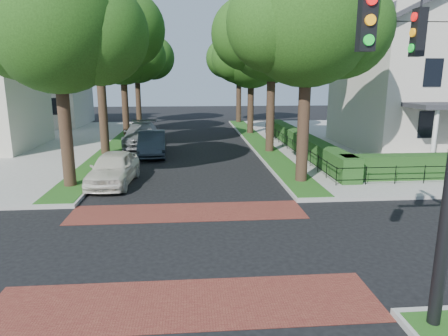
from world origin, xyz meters
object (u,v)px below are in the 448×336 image
Objects in this scene: parked_car_middle at (152,144)px; parked_car_rear at (141,134)px; parked_car_front at (113,168)px; traffic_signal at (445,100)px.

parked_car_middle is 4.33m from parked_car_rear.
parked_car_rear is (-1.19, 4.16, 0.05)m from parked_car_middle.
parked_car_rear reaches higher than parked_car_middle.
parked_car_middle reaches higher than parked_car_front.
parked_car_rear reaches higher than parked_car_front.
parked_car_front is at bearing 125.21° from traffic_signal.
parked_car_front is 0.80× the size of parked_car_rear.
parked_car_middle is (1.19, 7.14, 0.01)m from parked_car_front.
parked_car_middle is at bearing 84.44° from parked_car_front.
traffic_signal reaches higher than parked_car_front.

